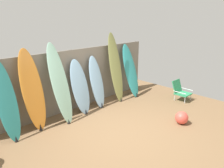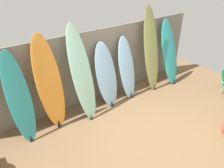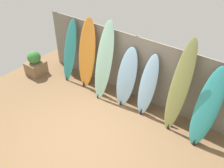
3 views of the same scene
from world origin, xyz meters
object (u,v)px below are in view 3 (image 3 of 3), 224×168
at_px(surfboard_teal_0, 70,51).
at_px(planter_box, 35,64).
at_px(surfboard_skyblue_4, 148,86).
at_px(surfboard_teal_6, 207,108).
at_px(surfboard_seafoam_2, 104,61).
at_px(surfboard_orange_1, 87,54).
at_px(surfboard_skyblue_3, 126,77).
at_px(surfboard_olive_5, 179,87).

relative_size(surfboard_teal_0, planter_box, 2.31).
xyz_separation_m(surfboard_skyblue_4, surfboard_teal_6, (1.50, -0.07, 0.12)).
bearing_deg(surfboard_teal_6, surfboard_seafoam_2, 180.00).
xyz_separation_m(surfboard_teal_0, surfboard_orange_1, (0.64, 0.05, 0.10)).
bearing_deg(surfboard_skyblue_3, surfboard_orange_1, 178.72).
bearing_deg(surfboard_olive_5, surfboard_orange_1, 178.99).
distance_m(surfboard_orange_1, surfboard_skyblue_4, 2.03).
height_order(surfboard_orange_1, surfboard_olive_5, surfboard_olive_5).
relative_size(surfboard_teal_0, surfboard_teal_6, 1.01).
xyz_separation_m(surfboard_skyblue_3, surfboard_teal_6, (2.13, -0.07, 0.12)).
bearing_deg(surfboard_teal_6, planter_box, -174.40).
relative_size(surfboard_skyblue_3, surfboard_teal_6, 0.87).
relative_size(surfboard_seafoam_2, surfboard_skyblue_4, 1.33).
relative_size(surfboard_olive_5, surfboard_teal_6, 1.24).
height_order(surfboard_seafoam_2, planter_box, surfboard_seafoam_2).
distance_m(surfboard_seafoam_2, surfboard_skyblue_4, 1.35).
bearing_deg(planter_box, surfboard_teal_0, 28.01).
relative_size(surfboard_teal_0, surfboard_skyblue_3, 1.17).
distance_m(surfboard_skyblue_3, surfboard_olive_5, 1.47).
bearing_deg(surfboard_olive_5, surfboard_teal_0, -179.94).
bearing_deg(surfboard_skyblue_4, surfboard_orange_1, 179.11).
bearing_deg(surfboard_orange_1, surfboard_skyblue_3, -1.28).
bearing_deg(surfboard_skyblue_3, surfboard_seafoam_2, -174.32).
distance_m(surfboard_orange_1, planter_box, 1.90).
distance_m(surfboard_orange_1, surfboard_skyblue_3, 1.41).
bearing_deg(surfboard_teal_0, surfboard_olive_5, 0.06).
relative_size(surfboard_seafoam_2, surfboard_teal_6, 1.17).
xyz_separation_m(surfboard_seafoam_2, surfboard_skyblue_3, (0.69, 0.07, -0.27)).
height_order(surfboard_orange_1, surfboard_teal_6, surfboard_orange_1).
bearing_deg(surfboard_teal_0, planter_box, -151.99).
bearing_deg(surfboard_skyblue_4, planter_box, -171.13).
xyz_separation_m(surfboard_seafoam_2, surfboard_teal_6, (2.81, -0.00, -0.15)).
bearing_deg(surfboard_orange_1, surfboard_teal_6, -1.62).
bearing_deg(planter_box, surfboard_skyblue_3, 10.66).
distance_m(surfboard_teal_0, surfboard_seafoam_2, 1.35).
height_order(surfboard_seafoam_2, surfboard_teal_6, surfboard_seafoam_2).
distance_m(surfboard_skyblue_3, surfboard_teal_6, 2.13).
xyz_separation_m(surfboard_skyblue_3, surfboard_olive_5, (1.44, -0.02, 0.32)).
bearing_deg(surfboard_skyblue_4, surfboard_teal_0, -179.52).
height_order(surfboard_teal_0, surfboard_teal_6, surfboard_teal_0).
height_order(surfboard_olive_5, planter_box, surfboard_olive_5).
bearing_deg(surfboard_seafoam_2, surfboard_skyblue_4, 2.95).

